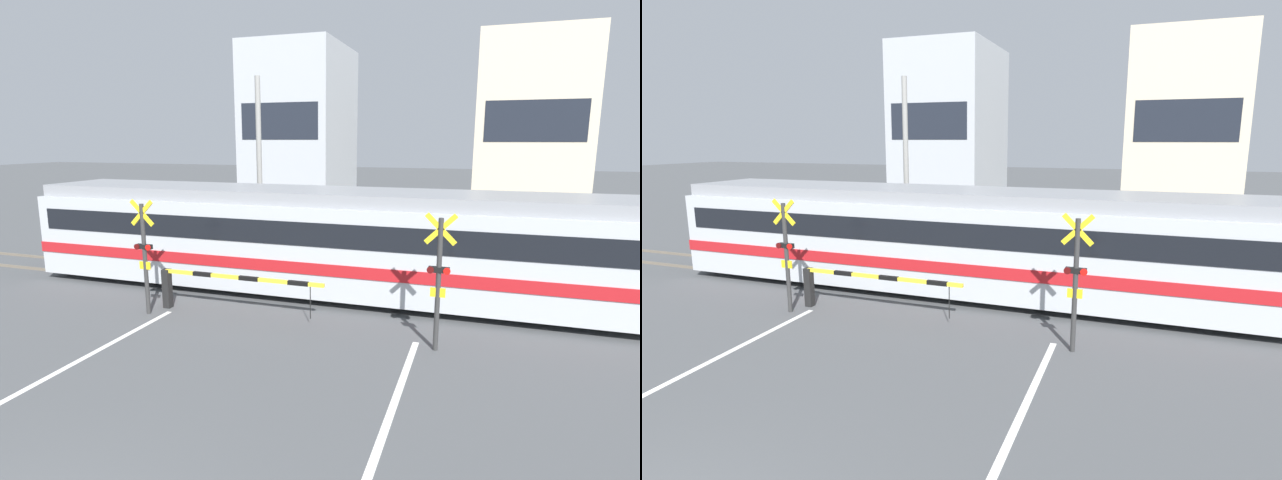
{
  "view_description": "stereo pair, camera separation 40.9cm",
  "coord_description": "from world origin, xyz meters",
  "views": [
    {
      "loc": [
        4.52,
        -2.43,
        4.49
      ],
      "look_at": [
        0.0,
        11.21,
        1.6
      ],
      "focal_mm": 28.0,
      "sensor_mm": 36.0,
      "label": 1
    },
    {
      "loc": [
        4.91,
        -2.3,
        4.49
      ],
      "look_at": [
        0.0,
        11.21,
        1.6
      ],
      "focal_mm": 28.0,
      "sensor_mm": 36.0,
      "label": 2
    }
  ],
  "objects": [
    {
      "name": "utility_pole_streetside",
      "position": [
        -4.45,
        16.62,
        3.51
      ],
      "size": [
        0.22,
        0.22,
        7.02
      ],
      "color": "gray",
      "rests_on": "ground_plane"
    },
    {
      "name": "crossing_signal_left",
      "position": [
        -3.7,
        8.02,
        1.66
      ],
      "size": [
        0.68,
        0.15,
        3.01
      ],
      "color": "#333333",
      "rests_on": "ground_plane"
    },
    {
      "name": "rail_track_near",
      "position": [
        0.0,
        10.56,
        0.04
      ],
      "size": [
        50.0,
        0.1,
        0.08
      ],
      "color": "#6B6051",
      "rests_on": "ground_plane"
    },
    {
      "name": "commuter_train",
      "position": [
        -0.16,
        11.28,
        1.65
      ],
      "size": [
        17.81,
        3.06,
        3.08
      ],
      "color": "#B7BCC1",
      "rests_on": "ground_plane"
    },
    {
      "name": "rail_track_far",
      "position": [
        0.0,
        12.0,
        0.04
      ],
      "size": [
        50.0,
        0.1,
        0.08
      ],
      "color": "#6B6051",
      "rests_on": "ground_plane"
    },
    {
      "name": "crossing_signal_right",
      "position": [
        3.7,
        8.02,
        1.66
      ],
      "size": [
        0.68,
        0.15,
        3.01
      ],
      "color": "#333333",
      "rests_on": "ground_plane"
    },
    {
      "name": "pedestrian",
      "position": [
        0.67,
        17.04,
        0.88
      ],
      "size": [
        0.38,
        0.22,
        1.54
      ],
      "color": "#23232D",
      "rests_on": "ground_plane"
    },
    {
      "name": "crossing_barrier_near",
      "position": [
        -2.21,
        8.59,
        0.81
      ],
      "size": [
        4.58,
        0.2,
        1.08
      ],
      "color": "black",
      "rests_on": "ground_plane"
    },
    {
      "name": "building_right_of_street",
      "position": [
        6.58,
        27.29,
        4.89
      ],
      "size": [
        5.47,
        6.99,
        9.78
      ],
      "color": "beige",
      "rests_on": "ground_plane"
    },
    {
      "name": "building_left_of_street",
      "position": [
        -6.58,
        27.29,
        5.01
      ],
      "size": [
        5.45,
        6.99,
        10.03
      ],
      "color": "#B2B7BC",
      "rests_on": "ground_plane"
    },
    {
      "name": "crossing_barrier_far",
      "position": [
        2.21,
        14.12,
        0.81
      ],
      "size": [
        4.58,
        0.2,
        1.08
      ],
      "color": "black",
      "rests_on": "ground_plane"
    }
  ]
}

